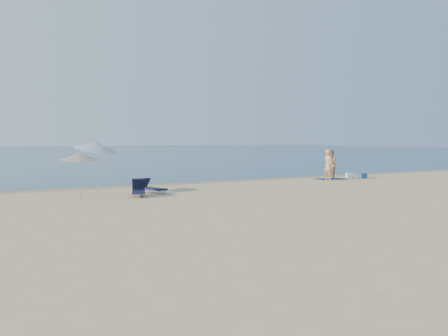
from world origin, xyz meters
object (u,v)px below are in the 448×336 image
object	(u,v)px
person_left	(328,165)
umbrella_near	(95,146)
blue_cooler	(363,176)
person_right	(331,164)

from	to	relation	value
person_left	umbrella_near	world-z (taller)	umbrella_near
blue_cooler	umbrella_near	distance (m)	17.95
person_left	person_right	xyz separation A→B (m)	(1.05, 0.87, -0.02)
person_left	umbrella_near	xyz separation A→B (m)	(-14.62, -0.10, 1.25)
person_left	person_right	world-z (taller)	person_left
person_left	person_right	bearing A→B (deg)	-46.76
person_right	blue_cooler	bearing A→B (deg)	116.80
umbrella_near	blue_cooler	bearing A→B (deg)	-20.82
blue_cooler	person_left	bearing A→B (deg)	-170.44
umbrella_near	person_left	bearing A→B (deg)	-21.33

